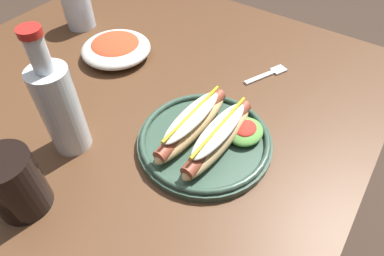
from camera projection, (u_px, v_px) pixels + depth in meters
ground_plane at (150, 243)px, 1.28m from camera, size 8.00×8.00×0.00m
dining_table at (125, 132)px, 0.81m from camera, size 1.14×1.04×0.74m
hot_dog_plate at (207, 136)px, 0.64m from camera, size 0.26×0.26×0.08m
fork at (269, 74)px, 0.81m from camera, size 0.12×0.07×0.00m
soda_cup at (14, 184)px, 0.52m from camera, size 0.09×0.09×0.12m
water_cup at (77, 6)px, 0.92m from camera, size 0.08×0.08×0.12m
glass_bottle at (60, 107)px, 0.59m from camera, size 0.07×0.07×0.25m
side_bowl at (116, 48)px, 0.84m from camera, size 0.18×0.18×0.05m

